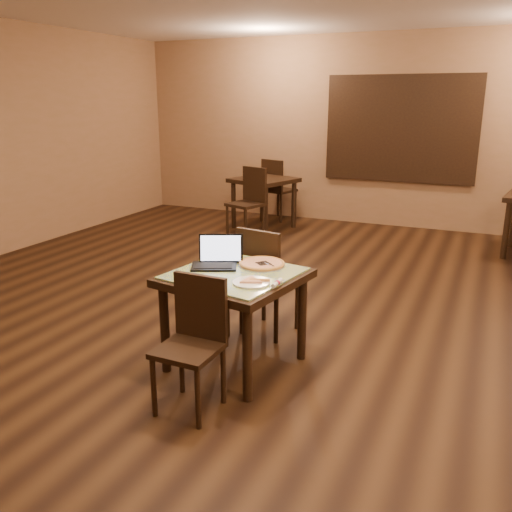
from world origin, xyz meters
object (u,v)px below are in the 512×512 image
at_px(tiled_table, 235,285).
at_px(chair_main_far, 265,276).
at_px(other_table_b_chair_near, 250,198).
at_px(pizza_pan, 262,265).
at_px(other_table_b_chair_far, 276,186).
at_px(other_table_b, 264,187).
at_px(laptop, 217,258).
at_px(chair_main_near, 194,335).

xyz_separation_m(tiled_table, chair_main_far, (-0.01, 0.62, -0.11)).
height_order(tiled_table, other_table_b_chair_near, other_table_b_chair_near).
height_order(pizza_pan, other_table_b_chair_far, other_table_b_chair_far).
xyz_separation_m(pizza_pan, other_table_b, (-1.76, 4.15, -0.10)).
bearing_deg(laptop, chair_main_far, 45.60).
bearing_deg(tiled_table, chair_main_near, -79.91).
bearing_deg(pizza_pan, other_table_b_chair_near, 115.97).
bearing_deg(chair_main_near, pizza_pan, 83.29).
bearing_deg(laptop, pizza_pan, -1.62).
distance_m(laptop, other_table_b_chair_near, 3.95).
bearing_deg(other_table_b_chair_near, chair_main_far, -44.73).
bearing_deg(tiled_table, pizza_pan, 73.39).
height_order(other_table_b, other_table_b_chair_near, other_table_b_chair_near).
bearing_deg(laptop, other_table_b_chair_far, 82.18).
xyz_separation_m(pizza_pan, other_table_b_chair_near, (-1.73, 3.55, -0.18)).
bearing_deg(pizza_pan, chair_main_far, 109.72).
distance_m(chair_main_near, laptop, 0.82).
height_order(tiled_table, laptop, laptop).
bearing_deg(other_table_b, other_table_b_chair_near, -68.67).
relative_size(laptop, other_table_b_chair_far, 0.40).
relative_size(laptop, other_table_b, 0.38).
xyz_separation_m(pizza_pan, other_table_b_chair_far, (-1.79, 4.76, -0.18)).
xyz_separation_m(chair_main_far, laptop, (-0.19, -0.51, 0.28)).
distance_m(chair_main_near, chair_main_far, 1.24).
distance_m(tiled_table, pizza_pan, 0.29).
relative_size(tiled_table, chair_main_near, 1.18).
bearing_deg(chair_main_near, chair_main_far, 91.89).
xyz_separation_m(chair_main_near, chair_main_far, (-0.02, 1.24, 0.04)).
relative_size(pizza_pan, other_table_b, 0.33).
xyz_separation_m(tiled_table, pizza_pan, (0.12, 0.24, 0.11)).
bearing_deg(other_table_b_chair_far, chair_main_near, 125.11).
distance_m(other_table_b, other_table_b_chair_far, 0.61).
bearing_deg(chair_main_far, tiled_table, 101.39).
distance_m(chair_main_near, other_table_b_chair_near, 4.69).
bearing_deg(other_table_b_chair_near, other_table_b_chair_far, 111.33).
bearing_deg(pizza_pan, other_table_b, 112.92).
xyz_separation_m(tiled_table, other_table_b_chair_near, (-1.61, 3.79, -0.08)).
relative_size(pizza_pan, other_table_b_chair_far, 0.35).
relative_size(chair_main_near, laptop, 2.18).
bearing_deg(chair_main_far, other_table_b_chair_far, -59.37).
bearing_deg(other_table_b_chair_near, other_table_b, 111.33).
distance_m(tiled_table, chair_main_near, 0.64).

